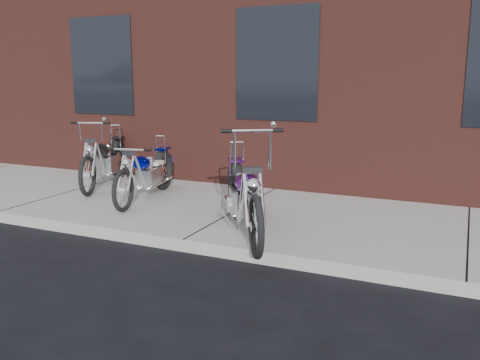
% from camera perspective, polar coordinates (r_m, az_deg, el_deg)
% --- Properties ---
extents(ground, '(120.00, 120.00, 0.00)m').
position_cam_1_polar(ground, '(5.98, -6.39, -8.04)').
color(ground, black).
rests_on(ground, ground).
extents(sidewalk, '(22.00, 3.00, 0.15)m').
position_cam_1_polar(sidewalk, '(7.22, -0.31, -3.91)').
color(sidewalk, '#A5A08E').
rests_on(sidewalk, ground).
extents(chopper_purple, '(1.34, 2.04, 1.31)m').
position_cam_1_polar(chopper_purple, '(6.03, 0.46, -2.11)').
color(chopper_purple, black).
rests_on(chopper_purple, sidewalk).
extents(chopper_blue, '(0.61, 2.08, 0.91)m').
position_cam_1_polar(chopper_blue, '(7.89, -10.47, 0.58)').
color(chopper_blue, black).
rests_on(chopper_blue, sidewalk).
extents(chopper_third, '(0.92, 2.16, 1.15)m').
position_cam_1_polar(chopper_third, '(9.08, -14.89, 1.98)').
color(chopper_third, black).
rests_on(chopper_third, sidewalk).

